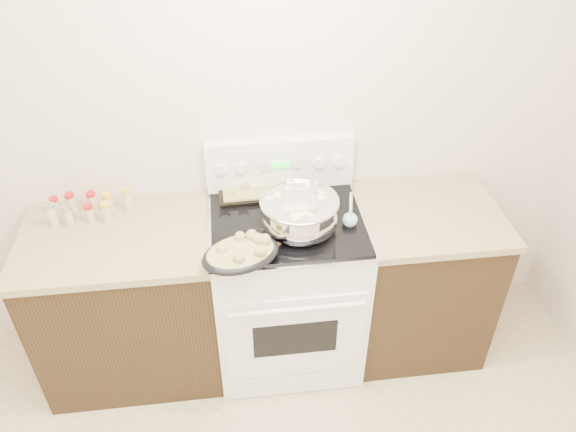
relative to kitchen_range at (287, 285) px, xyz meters
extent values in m
cube|color=beige|center=(-0.35, 0.35, 0.86)|extent=(4.00, 0.05, 2.70)
cube|color=black|center=(-0.83, 0.01, -0.05)|extent=(0.90, 0.64, 0.88)
cube|color=brown|center=(-0.83, 0.01, 0.41)|extent=(0.93, 0.67, 0.04)
cube|color=black|center=(0.73, 0.01, -0.05)|extent=(0.70, 0.64, 0.88)
cube|color=brown|center=(0.73, 0.01, 0.41)|extent=(0.73, 0.67, 0.04)
cube|color=white|center=(0.00, 0.00, -0.03)|extent=(0.76, 0.66, 0.92)
cube|color=white|center=(0.00, -0.34, -0.04)|extent=(0.70, 0.01, 0.55)
cube|color=black|center=(0.00, -0.35, -0.04)|extent=(0.42, 0.01, 0.22)
cylinder|color=white|center=(0.00, -0.38, 0.21)|extent=(0.65, 0.02, 0.02)
cube|color=white|center=(0.00, -0.34, -0.41)|extent=(0.70, 0.01, 0.14)
cube|color=silver|center=(0.00, 0.00, 0.44)|extent=(0.78, 0.68, 0.01)
cube|color=black|center=(0.00, 0.00, 0.45)|extent=(0.74, 0.64, 0.01)
cube|color=white|center=(0.00, 0.29, 0.59)|extent=(0.76, 0.07, 0.28)
cylinder|color=white|center=(-0.30, 0.24, 0.61)|extent=(0.06, 0.02, 0.06)
cylinder|color=white|center=(-0.20, 0.24, 0.61)|extent=(0.06, 0.02, 0.06)
cylinder|color=white|center=(0.20, 0.24, 0.61)|extent=(0.06, 0.02, 0.06)
cylinder|color=white|center=(0.30, 0.24, 0.61)|extent=(0.06, 0.02, 0.06)
cube|color=#19E533|center=(0.00, 0.25, 0.61)|extent=(0.09, 0.00, 0.04)
cube|color=silver|center=(-0.08, 0.25, 0.61)|extent=(0.05, 0.00, 0.05)
cube|color=silver|center=(0.08, 0.25, 0.61)|extent=(0.05, 0.00, 0.05)
ellipsoid|color=silver|center=(0.05, -0.09, 0.53)|extent=(0.47, 0.47, 0.22)
cylinder|color=silver|center=(0.05, -0.09, 0.46)|extent=(0.20, 0.20, 0.01)
torus|color=silver|center=(0.05, -0.09, 0.61)|extent=(0.37, 0.37, 0.02)
cylinder|color=silver|center=(0.05, -0.09, 0.55)|extent=(0.35, 0.35, 0.12)
cylinder|color=brown|center=(0.05, -0.09, 0.60)|extent=(0.33, 0.33, 0.00)
cube|color=#F9E7B8|center=(0.01, -0.22, 0.61)|extent=(0.04, 0.04, 0.03)
cube|color=#F9E7B8|center=(0.10, -0.08, 0.61)|extent=(0.04, 0.04, 0.03)
cube|color=#F9E7B8|center=(0.11, 0.04, 0.61)|extent=(0.03, 0.03, 0.02)
cube|color=#F9E7B8|center=(0.07, -0.10, 0.61)|extent=(0.02, 0.02, 0.02)
cube|color=#F9E7B8|center=(-0.05, -0.03, 0.61)|extent=(0.04, 0.04, 0.03)
cube|color=#F9E7B8|center=(0.04, -0.19, 0.61)|extent=(0.03, 0.03, 0.02)
cube|color=#F9E7B8|center=(0.01, 0.03, 0.61)|extent=(0.03, 0.03, 0.02)
cube|color=#F9E7B8|center=(0.00, -0.19, 0.61)|extent=(0.03, 0.03, 0.02)
cube|color=#F9E7B8|center=(0.06, -0.05, 0.61)|extent=(0.04, 0.04, 0.02)
cube|color=#F9E7B8|center=(0.03, -0.04, 0.61)|extent=(0.03, 0.03, 0.02)
cube|color=#F9E7B8|center=(0.06, -0.18, 0.61)|extent=(0.04, 0.04, 0.03)
cube|color=#F9E7B8|center=(0.13, -0.06, 0.61)|extent=(0.03, 0.03, 0.02)
cube|color=#F9E7B8|center=(0.03, -0.21, 0.61)|extent=(0.05, 0.05, 0.03)
cube|color=#F9E7B8|center=(0.08, -0.20, 0.61)|extent=(0.03, 0.03, 0.02)
cube|color=#F9E7B8|center=(0.16, -0.04, 0.61)|extent=(0.03, 0.03, 0.02)
cube|color=#F9E7B8|center=(-0.09, -0.05, 0.61)|extent=(0.04, 0.04, 0.03)
cube|color=#F9E7B8|center=(0.15, -0.08, 0.61)|extent=(0.04, 0.04, 0.03)
cube|color=#F9E7B8|center=(0.03, -0.05, 0.61)|extent=(0.03, 0.03, 0.02)
ellipsoid|color=black|center=(-0.24, -0.28, 0.49)|extent=(0.42, 0.36, 0.08)
ellipsoid|color=tan|center=(-0.24, -0.28, 0.51)|extent=(0.38, 0.32, 0.06)
sphere|color=tan|center=(-0.24, -0.22, 0.54)|extent=(0.05, 0.05, 0.05)
sphere|color=tan|center=(-0.16, -0.33, 0.54)|extent=(0.05, 0.05, 0.05)
sphere|color=tan|center=(-0.25, -0.36, 0.54)|extent=(0.05, 0.05, 0.05)
sphere|color=tan|center=(-0.13, -0.25, 0.54)|extent=(0.05, 0.05, 0.05)
sphere|color=tan|center=(-0.15, -0.33, 0.54)|extent=(0.05, 0.05, 0.05)
sphere|color=tan|center=(-0.32, -0.29, 0.54)|extent=(0.05, 0.05, 0.05)
sphere|color=tan|center=(-0.16, -0.25, 0.54)|extent=(0.05, 0.05, 0.05)
sphere|color=tan|center=(-0.18, -0.22, 0.54)|extent=(0.05, 0.05, 0.05)
cube|color=black|center=(-0.11, 0.28, 0.46)|extent=(0.44, 0.31, 0.02)
cube|color=tan|center=(-0.11, 0.28, 0.48)|extent=(0.40, 0.27, 0.02)
sphere|color=tan|center=(-0.05, 0.31, 0.49)|extent=(0.04, 0.04, 0.04)
sphere|color=tan|center=(-0.11, 0.29, 0.49)|extent=(0.03, 0.03, 0.03)
sphere|color=tan|center=(-0.03, 0.28, 0.49)|extent=(0.04, 0.04, 0.04)
sphere|color=tan|center=(0.03, 0.37, 0.49)|extent=(0.04, 0.04, 0.04)
sphere|color=tan|center=(0.03, 0.24, 0.49)|extent=(0.04, 0.04, 0.04)
sphere|color=tan|center=(-0.19, 0.26, 0.49)|extent=(0.04, 0.04, 0.04)
sphere|color=tan|center=(0.04, 0.33, 0.49)|extent=(0.05, 0.05, 0.05)
sphere|color=tan|center=(-0.07, 0.22, 0.49)|extent=(0.03, 0.03, 0.03)
sphere|color=tan|center=(-0.27, 0.20, 0.49)|extent=(0.04, 0.04, 0.04)
sphere|color=tan|center=(-0.04, 0.37, 0.49)|extent=(0.04, 0.04, 0.04)
cylinder|color=tan|center=(-0.03, -0.08, 0.46)|extent=(0.09, 0.27, 0.01)
sphere|color=tan|center=(-0.06, -0.18, 0.47)|extent=(0.04, 0.04, 0.04)
sphere|color=#8DB6D3|center=(0.30, -0.09, 0.48)|extent=(0.07, 0.07, 0.07)
cylinder|color=#8DB6D3|center=(0.32, 0.02, 0.50)|extent=(0.07, 0.23, 0.07)
cylinder|color=#BFB28C|center=(-1.13, 0.20, 0.47)|extent=(0.04, 0.04, 0.09)
cylinder|color=#B21414|center=(-1.13, 0.20, 0.53)|extent=(0.04, 0.04, 0.02)
cylinder|color=#BFB28C|center=(-1.05, 0.20, 0.48)|extent=(0.04, 0.04, 0.10)
cylinder|color=#B21414|center=(-1.05, 0.20, 0.54)|extent=(0.05, 0.05, 0.02)
cylinder|color=#BFB28C|center=(-0.95, 0.21, 0.48)|extent=(0.04, 0.04, 0.10)
cylinder|color=#B21414|center=(-0.95, 0.21, 0.54)|extent=(0.05, 0.05, 0.02)
cylinder|color=#BFB28C|center=(-0.88, 0.21, 0.47)|extent=(0.04, 0.04, 0.09)
cylinder|color=gold|center=(-0.88, 0.21, 0.53)|extent=(0.05, 0.05, 0.02)
cylinder|color=#BFB28C|center=(-0.78, 0.20, 0.49)|extent=(0.04, 0.04, 0.11)
cylinder|color=gold|center=(-0.78, 0.20, 0.55)|extent=(0.04, 0.04, 0.02)
cylinder|color=#BFB28C|center=(-1.13, 0.11, 0.49)|extent=(0.05, 0.05, 0.11)
cylinder|color=#B2B2B7|center=(-1.13, 0.11, 0.55)|extent=(0.05, 0.05, 0.02)
cylinder|color=#BFB28C|center=(-1.05, 0.11, 0.48)|extent=(0.04, 0.04, 0.09)
cylinder|color=#B2B2B7|center=(-1.05, 0.11, 0.53)|extent=(0.04, 0.04, 0.02)
cylinder|color=#BFB28C|center=(-0.95, 0.12, 0.47)|extent=(0.04, 0.04, 0.09)
cylinder|color=#B21414|center=(-0.95, 0.12, 0.52)|extent=(0.04, 0.04, 0.02)
cylinder|color=#BFB28C|center=(-0.87, 0.11, 0.48)|extent=(0.04, 0.04, 0.09)
cylinder|color=gold|center=(-0.87, 0.11, 0.53)|extent=(0.04, 0.04, 0.02)
camera|label=1|loc=(-0.26, -2.17, 2.13)|focal=35.00mm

